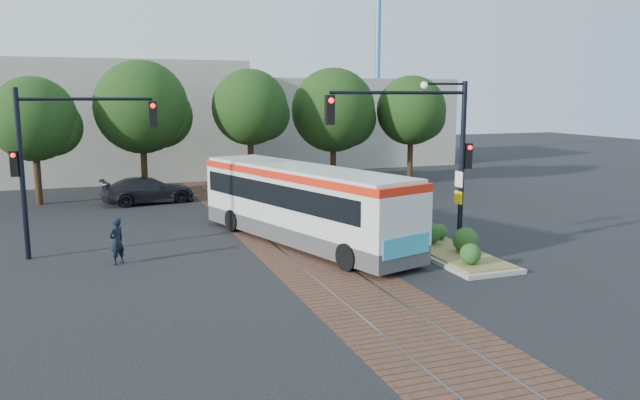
% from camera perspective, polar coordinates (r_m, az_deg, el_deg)
% --- Properties ---
extents(ground, '(120.00, 120.00, 0.00)m').
position_cam_1_polar(ground, '(21.68, -0.14, -5.77)').
color(ground, black).
rests_on(ground, ground).
extents(trackbed, '(3.60, 40.00, 0.02)m').
position_cam_1_polar(trackbed, '(25.37, -3.19, -3.49)').
color(trackbed, '#553227').
rests_on(trackbed, ground).
extents(tree_row, '(26.40, 5.60, 7.67)m').
position_cam_1_polar(tree_row, '(37.05, -7.03, 8.14)').
color(tree_row, '#382314').
rests_on(tree_row, ground).
extents(warehouses, '(40.00, 13.00, 8.00)m').
position_cam_1_polar(warehouses, '(48.91, -12.26, 7.11)').
color(warehouses, '#ADA899').
rests_on(warehouses, ground).
extents(crane, '(8.00, 0.50, 18.00)m').
position_cam_1_polar(crane, '(59.46, 5.32, 14.51)').
color(crane, '#3F72B2').
rests_on(crane, ground).
extents(city_bus, '(5.69, 11.44, 3.02)m').
position_cam_1_polar(city_bus, '(24.19, -1.65, -0.08)').
color(city_bus, '#424244').
rests_on(city_bus, ground).
extents(traffic_island, '(2.20, 5.20, 1.13)m').
position_cam_1_polar(traffic_island, '(22.87, 12.12, -4.32)').
color(traffic_island, gray).
rests_on(traffic_island, ground).
extents(signal_pole_main, '(5.49, 0.46, 6.00)m').
position_cam_1_polar(signal_pole_main, '(21.86, 10.20, 5.28)').
color(signal_pole_main, black).
rests_on(signal_pole_main, ground).
extents(signal_pole_left, '(4.99, 0.34, 6.00)m').
position_cam_1_polar(signal_pole_left, '(23.79, -23.03, 4.30)').
color(signal_pole_left, black).
rests_on(signal_pole_left, ground).
extents(officer, '(0.70, 0.68, 1.62)m').
position_cam_1_polar(officer, '(22.43, -18.08, -3.59)').
color(officer, black).
rests_on(officer, ground).
extents(parked_car, '(5.11, 2.72, 1.41)m').
position_cam_1_polar(parked_car, '(34.61, -15.42, 0.87)').
color(parked_car, black).
rests_on(parked_car, ground).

